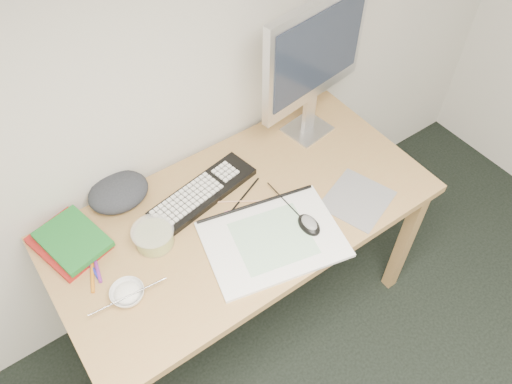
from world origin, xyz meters
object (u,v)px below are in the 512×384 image
desk (244,224)px  rice_bowl (128,294)px  monitor (315,56)px  keyboard (203,193)px  sketchpad (273,239)px

desk → rice_bowl: (-0.49, -0.07, 0.10)m
desk → monitor: bearing=23.4°
keyboard → monitor: monitor is taller
desk → sketchpad: 0.19m
monitor → rice_bowl: bearing=-172.3°
keyboard → rice_bowl: rice_bowl is taller
rice_bowl → sketchpad: bearing=-10.5°
monitor → rice_bowl: size_ratio=5.32×
desk → keyboard: size_ratio=3.27×
sketchpad → rice_bowl: (-0.50, 0.09, 0.01)m
monitor → keyboard: bearing=177.1°
monitor → rice_bowl: (-0.96, -0.27, -0.35)m
rice_bowl → keyboard: bearing=28.2°
desk → rice_bowl: 0.51m
monitor → rice_bowl: 1.05m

